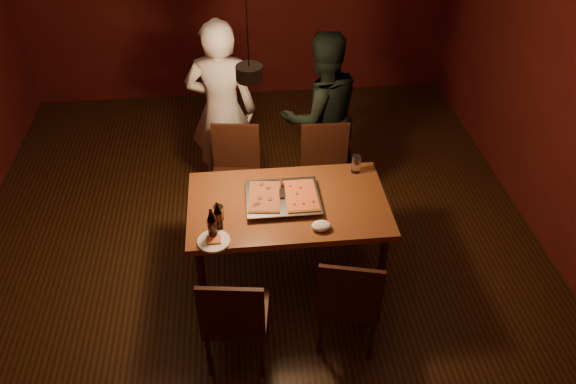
{
  "coord_description": "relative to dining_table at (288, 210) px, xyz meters",
  "views": [
    {
      "loc": [
        -0.09,
        -3.39,
        3.43
      ],
      "look_at": [
        0.24,
        -0.15,
        0.85
      ],
      "focal_mm": 35.0,
      "sensor_mm": 36.0,
      "label": 1
    }
  ],
  "objects": [
    {
      "name": "room_shell",
      "position": [
        -0.24,
        0.15,
        0.72
      ],
      "size": [
        6.0,
        6.0,
        6.0
      ],
      "color": "#3A240F",
      "rests_on": "ground"
    },
    {
      "name": "dining_table",
      "position": [
        0.0,
        0.0,
        0.0
      ],
      "size": [
        1.5,
        0.9,
        0.75
      ],
      "color": "brown",
      "rests_on": "floor"
    },
    {
      "name": "chair_far_left",
      "position": [
        -0.38,
        0.82,
        -0.14
      ],
      "size": [
        0.47,
        0.47,
        0.49
      ],
      "rotation": [
        0.0,
        0.0,
        3.0
      ],
      "color": "#38190F",
      "rests_on": "floor"
    },
    {
      "name": "chair_far_right",
      "position": [
        0.41,
        0.74,
        -0.14
      ],
      "size": [
        0.43,
        0.43,
        0.49
      ],
      "rotation": [
        0.0,
        0.0,
        3.12
      ],
      "color": "#38190F",
      "rests_on": "floor"
    },
    {
      "name": "chair_near_left",
      "position": [
        -0.44,
        -0.84,
        -0.14
      ],
      "size": [
        0.47,
        0.47,
        0.49
      ],
      "rotation": [
        0.0,
        0.0,
        -0.14
      ],
      "color": "#38190F",
      "rests_on": "floor"
    },
    {
      "name": "chair_near_right",
      "position": [
        0.34,
        -0.76,
        -0.14
      ],
      "size": [
        0.51,
        0.51,
        0.49
      ],
      "rotation": [
        0.0,
        0.0,
        -0.24
      ],
      "color": "#38190F",
      "rests_on": "floor"
    },
    {
      "name": "pizza_tray",
      "position": [
        -0.04,
        0.02,
        0.1
      ],
      "size": [
        0.58,
        0.48,
        0.05
      ],
      "primitive_type": "cube",
      "rotation": [
        0.0,
        0.0,
        0.06
      ],
      "color": "silver",
      "rests_on": "dining_table"
    },
    {
      "name": "pizza_meat",
      "position": [
        -0.17,
        0.02,
        0.13
      ],
      "size": [
        0.27,
        0.39,
        0.02
      ],
      "primitive_type": "cube",
      "rotation": [
        0.0,
        0.0,
        -0.1
      ],
      "color": "maroon",
      "rests_on": "pizza_tray"
    },
    {
      "name": "pizza_cheese",
      "position": [
        0.1,
        0.0,
        0.13
      ],
      "size": [
        0.25,
        0.39,
        0.02
      ],
      "primitive_type": "cube",
      "rotation": [
        0.0,
        0.0,
        0.02
      ],
      "color": "gold",
      "rests_on": "pizza_tray"
    },
    {
      "name": "spatula",
      "position": [
        -0.03,
        0.04,
        0.14
      ],
      "size": [
        0.11,
        0.25,
        0.04
      ],
      "primitive_type": null,
      "rotation": [
        0.0,
        0.0,
        0.07
      ],
      "color": "silver",
      "rests_on": "pizza_tray"
    },
    {
      "name": "beer_bottle_a",
      "position": [
        -0.56,
        -0.32,
        0.2
      ],
      "size": [
        0.06,
        0.06,
        0.24
      ],
      "color": "black",
      "rests_on": "dining_table"
    },
    {
      "name": "beer_bottle_b",
      "position": [
        -0.52,
        -0.23,
        0.19
      ],
      "size": [
        0.06,
        0.06,
        0.23
      ],
      "color": "black",
      "rests_on": "dining_table"
    },
    {
      "name": "water_glass_left",
      "position": [
        -0.52,
        -0.14,
        0.13
      ],
      "size": [
        0.07,
        0.07,
        0.12
      ],
      "primitive_type": "cylinder",
      "color": "silver",
      "rests_on": "dining_table"
    },
    {
      "name": "water_glass_right",
      "position": [
        0.58,
        0.33,
        0.15
      ],
      "size": [
        0.07,
        0.07,
        0.15
      ],
      "primitive_type": "cylinder",
      "color": "silver",
      "rests_on": "dining_table"
    },
    {
      "name": "plate_slice",
      "position": [
        -0.55,
        -0.38,
        0.08
      ],
      "size": [
        0.23,
        0.23,
        0.03
      ],
      "color": "white",
      "rests_on": "dining_table"
    },
    {
      "name": "napkin",
      "position": [
        0.2,
        -0.32,
        0.1
      ],
      "size": [
        0.14,
        0.11,
        0.06
      ],
      "primitive_type": "ellipsoid",
      "color": "white",
      "rests_on": "dining_table"
    },
    {
      "name": "diner_white",
      "position": [
        -0.47,
        1.23,
        0.18
      ],
      "size": [
        0.67,
        0.49,
        1.72
      ],
      "primitive_type": "imported",
      "rotation": [
        0.0,
        0.0,
        3.01
      ],
      "color": "silver",
      "rests_on": "floor"
    },
    {
      "name": "diner_dark",
      "position": [
        0.42,
        1.15,
        0.12
      ],
      "size": [
        0.9,
        0.77,
        1.6
      ],
      "primitive_type": "imported",
      "rotation": [
        0.0,
        0.0,
        3.38
      ],
      "color": "black",
      "rests_on": "floor"
    },
    {
      "name": "pendant_lamp",
      "position": [
        -0.24,
        0.15,
        1.08
      ],
      "size": [
        0.18,
        0.18,
        1.1
      ],
      "color": "black",
      "rests_on": "ceiling"
    }
  ]
}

